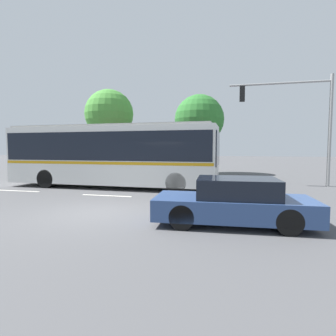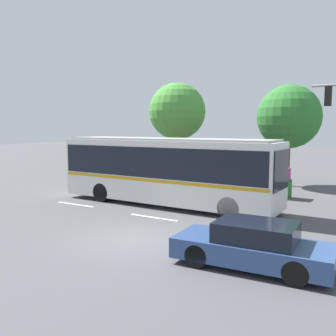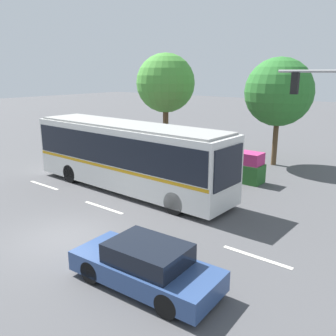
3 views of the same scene
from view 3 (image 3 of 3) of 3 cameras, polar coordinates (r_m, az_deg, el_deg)
name	(u,v)px [view 3 (image 3 of 3)]	position (r m, az deg, el deg)	size (l,w,h in m)	color
ground_plane	(65,238)	(14.00, -15.77, -10.42)	(140.00, 140.00, 0.00)	#4C4C4F
city_bus	(128,153)	(18.28, -6.28, 2.38)	(11.55, 2.79, 3.39)	silver
sedan_foreground	(146,266)	(10.50, -3.48, -15.02)	(4.44, 2.00, 1.31)	navy
flowering_hedge	(196,159)	(21.78, 4.46, 1.46)	(8.34, 1.08, 1.66)	#286028
street_tree_left	(166,83)	(26.02, -0.38, 13.09)	(4.07, 4.07, 7.11)	brown
street_tree_centre	(279,92)	(23.92, 16.94, 11.28)	(4.20, 4.20, 6.73)	brown
lane_stripe_near	(103,208)	(16.51, -10.06, -6.10)	(2.40, 0.16, 0.01)	silver
lane_stripe_mid	(44,185)	(20.43, -18.82, -2.57)	(2.40, 0.16, 0.01)	silver
lane_stripe_far	(257,257)	(12.54, 13.68, -13.37)	(2.40, 0.16, 0.01)	silver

